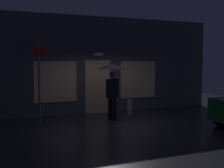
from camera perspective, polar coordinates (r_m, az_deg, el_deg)
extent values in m
plane|color=#26262B|center=(9.55, 1.27, -8.30)|extent=(18.00, 18.00, 0.00)
cube|color=#4C4C56|center=(11.51, -3.23, 3.95)|extent=(10.69, 0.30, 3.99)
cube|color=#F9D199|center=(11.39, -2.94, -0.57)|extent=(1.10, 0.04, 2.20)
cube|color=#F9D199|center=(10.95, -11.68, 0.43)|extent=(1.66, 0.04, 1.60)
cube|color=#F9D199|center=(12.09, 5.47, 0.91)|extent=(1.66, 0.04, 1.60)
cube|color=white|center=(11.27, -2.84, 6.25)|extent=(0.36, 0.16, 0.12)
cylinder|color=black|center=(10.07, -0.42, -5.17)|extent=(0.15, 0.15, 0.84)
cylinder|color=black|center=(9.96, 0.53, -5.29)|extent=(0.15, 0.15, 0.84)
cube|color=black|center=(9.91, 0.05, -0.90)|extent=(0.52, 0.46, 0.68)
cube|color=silver|center=(10.04, 0.21, -0.83)|extent=(0.13, 0.09, 0.54)
cube|color=#B28C19|center=(10.04, 0.21, -0.94)|extent=(0.05, 0.05, 0.43)
sphere|color=tan|center=(9.87, 0.05, 1.90)|extent=(0.23, 0.23, 0.23)
cylinder|color=slate|center=(9.87, 0.05, 1.80)|extent=(0.02, 0.02, 0.87)
cone|color=black|center=(9.86, 0.05, 3.73)|extent=(1.12, 1.12, 0.20)
cylinder|color=black|center=(9.86, 21.85, -6.32)|extent=(0.65, 0.24, 0.64)
cylinder|color=#595B60|center=(9.41, -14.90, -0.21)|extent=(0.07, 0.07, 2.74)
cube|color=red|center=(9.36, -15.03, 6.61)|extent=(0.40, 0.02, 0.30)
cylinder|color=#9E998E|center=(11.05, 3.64, -4.88)|extent=(0.21, 0.21, 0.61)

